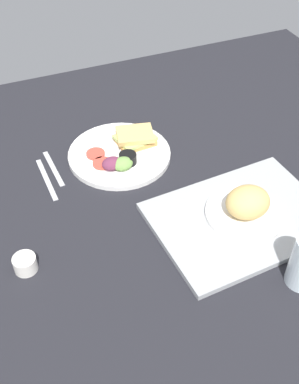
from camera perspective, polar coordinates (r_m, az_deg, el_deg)
The scene contains 7 objects.
ground_plane at distance 134.50cm, azimuth 0.30°, elevation -0.67°, with size 190.00×150.00×3.00cm, color black.
serving_tray at distance 127.78cm, azimuth 10.80°, elevation -3.16°, with size 45.00×33.00×1.60cm, color #9EA0A3.
bread_plate_near at distance 124.99cm, azimuth 11.48°, elevation -1.74°, with size 20.52×20.52×9.33cm.
plate_with_salad at distance 144.97cm, azimuth -3.32°, elevation 4.71°, with size 30.96×30.96×5.40cm.
espresso_cup at distance 118.04cm, azimuth -14.59°, elevation -8.27°, with size 5.60×5.60×4.00cm, color silver.
fork at distance 144.10cm, azimuth -11.38°, elevation 2.81°, with size 17.00×1.40×0.50cm, color #B7B7BC.
knife at distance 140.79cm, azimuth -12.16°, elevation 1.52°, with size 19.00×1.40×0.50cm, color #B7B7BC.
Camera 1 is at (37.33, 89.30, 91.88)cm, focal length 44.78 mm.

